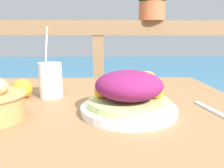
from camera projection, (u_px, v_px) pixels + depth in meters
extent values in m
cube|color=olive|center=(91.00, 114.00, 0.65)|extent=(0.98, 0.98, 0.04)
cube|color=olive|center=(15.00, 156.00, 1.14)|extent=(0.06, 0.06, 0.73)
cube|color=olive|center=(178.00, 154.00, 1.17)|extent=(0.06, 0.06, 0.73)
cube|color=brown|center=(98.00, 28.00, 1.37)|extent=(2.80, 0.08, 0.09)
cube|color=brown|center=(99.00, 110.00, 1.48)|extent=(0.07, 0.07, 0.99)
cube|color=teal|center=(103.00, 79.00, 3.98)|extent=(12.00, 4.00, 0.45)
cylinder|color=white|center=(129.00, 109.00, 0.61)|extent=(0.27, 0.27, 0.02)
cylinder|color=#B7D17A|center=(129.00, 102.00, 0.60)|extent=(0.23, 0.23, 0.02)
ellipsoid|color=#72194C|center=(129.00, 85.00, 0.59)|extent=(0.19, 0.19, 0.08)
sphere|color=orange|center=(157.00, 92.00, 0.61)|extent=(0.04, 0.04, 0.04)
sphere|color=orange|center=(101.00, 91.00, 0.61)|extent=(0.04, 0.04, 0.04)
cylinder|color=silver|center=(51.00, 80.00, 0.75)|extent=(0.08, 0.08, 0.12)
cylinder|color=white|center=(46.00, 58.00, 0.74)|extent=(0.01, 0.07, 0.21)
cylinder|color=#B75B38|center=(152.00, 12.00, 1.36)|extent=(0.16, 0.16, 0.11)
cube|color=silver|center=(214.00, 111.00, 0.61)|extent=(0.04, 0.18, 0.00)
sphere|color=orange|center=(147.00, 81.00, 0.84)|extent=(0.08, 0.08, 0.08)
sphere|color=orange|center=(23.00, 89.00, 0.75)|extent=(0.07, 0.07, 0.07)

